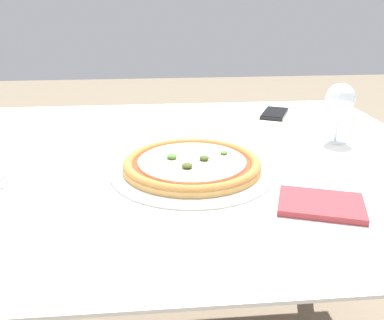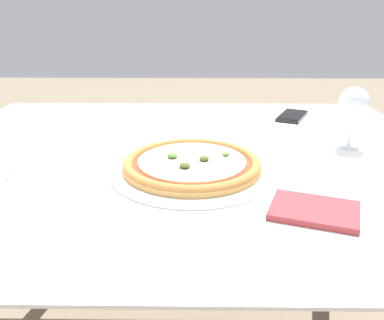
{
  "view_description": "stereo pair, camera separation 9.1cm",
  "coord_description": "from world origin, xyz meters",
  "views": [
    {
      "loc": [
        -0.06,
        -0.95,
        1.08
      ],
      "look_at": [
        0.02,
        -0.1,
        0.75
      ],
      "focal_mm": 40.0,
      "sensor_mm": 36.0,
      "label": 1
    },
    {
      "loc": [
        0.03,
        -0.95,
        1.08
      ],
      "look_at": [
        0.02,
        -0.1,
        0.75
      ],
      "focal_mm": 40.0,
      "sensor_mm": 36.0,
      "label": 2
    }
  ],
  "objects": [
    {
      "name": "cell_phone",
      "position": [
        0.33,
        0.35,
        0.73
      ],
      "size": [
        0.12,
        0.16,
        0.01
      ],
      "color": "black",
      "rests_on": "dining_table"
    },
    {
      "name": "wine_glass_far_left",
      "position": [
        0.41,
        0.07,
        0.83
      ],
      "size": [
        0.07,
        0.07,
        0.15
      ],
      "color": "silver",
      "rests_on": "dining_table"
    },
    {
      "name": "dining_table",
      "position": [
        0.0,
        0.0,
        0.64
      ],
      "size": [
        1.25,
        1.05,
        0.72
      ],
      "color": "brown",
      "rests_on": "ground_plane"
    },
    {
      "name": "napkin_folded",
      "position": [
        0.24,
        -0.28,
        0.73
      ],
      "size": [
        0.18,
        0.15,
        0.01
      ],
      "color": "#933338",
      "rests_on": "dining_table"
    },
    {
      "name": "pizza_plate",
      "position": [
        0.02,
        -0.1,
        0.74
      ],
      "size": [
        0.35,
        0.35,
        0.04
      ],
      "color": "white",
      "rests_on": "dining_table"
    }
  ]
}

